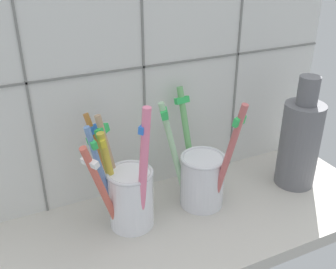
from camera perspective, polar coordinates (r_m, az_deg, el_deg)
The scene contains 5 objects.
counter_slab at distance 58.48cm, azimuth 1.23°, elevation -13.43°, with size 64.00×22.00×2.00cm, color #BCB7AD.
tile_wall_back at distance 57.93cm, azimuth -3.95°, elevation 10.44°, with size 64.00×2.20×45.00cm.
toothbrush_cup_left at distance 54.85cm, azimuth -5.80°, elevation -8.24°, with size 10.14×9.72×18.98cm.
toothbrush_cup_right at distance 59.27cm, azimuth 4.83°, elevation -5.91°, with size 9.17×13.82×18.14cm.
ceramic_vase at distance 65.84cm, azimuth 18.39°, elevation -0.93°, with size 6.23×6.23×18.30cm.
Camera 1 is at (-20.20, -39.79, 38.80)cm, focal length 42.48 mm.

